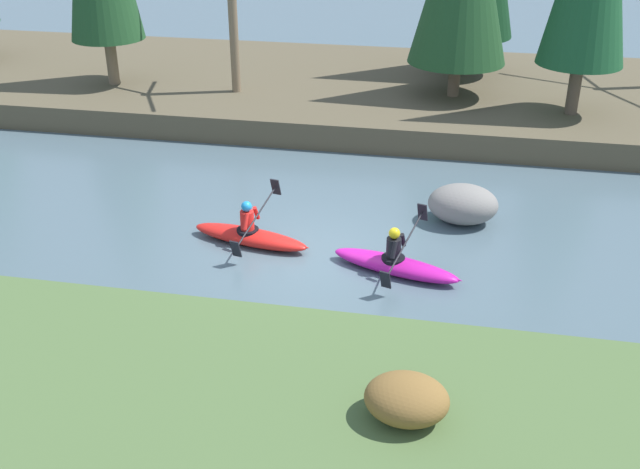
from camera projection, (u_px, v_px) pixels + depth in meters
The scene contains 8 objects.
ground_plane at pixel (311, 254), 15.89m from camera, with size 90.00×90.00×0.00m, color #4C606B.
riverbank_near at pixel (215, 461), 10.07m from camera, with size 44.00×6.88×0.66m.
riverbank_far at pixel (376, 92), 25.22m from camera, with size 44.00×9.69×0.77m.
bare_tree_upstream at pixel (233, 2), 22.71m from camera, with size 3.24×3.20×5.84m.
shrub_clump_second at pixel (407, 399), 10.21m from camera, with size 1.18×0.98×0.64m.
kayaker_lead at pixel (396, 263), 15.10m from camera, with size 2.77×2.03×1.20m.
kayaker_middle at pixel (251, 235), 16.21m from camera, with size 2.79×2.06×1.20m.
boulder_midstream at pixel (463, 204), 17.08m from camera, with size 1.59×1.25×0.90m.
Camera 1 is at (2.83, -13.64, 7.66)m, focal length 42.00 mm.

